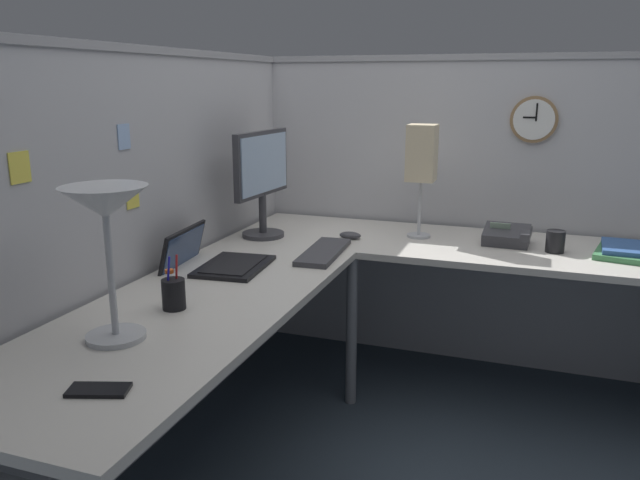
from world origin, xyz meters
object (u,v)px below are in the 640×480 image
at_px(office_phone, 508,236).
at_px(keyboard, 324,252).
at_px(wall_clock, 534,119).
at_px(laptop, 211,261).
at_px(monitor, 262,176).
at_px(pen_cup, 174,293).
at_px(computer_mouse, 350,235).
at_px(cell_phone, 99,390).
at_px(book_stack, 624,251).
at_px(desk_lamp_dome, 106,215).
at_px(coffee_mug, 555,241).
at_px(desk_lamp_paper, 422,156).

bearing_deg(office_phone, keyboard, 121.30).
bearing_deg(wall_clock, laptop, 132.78).
relative_size(monitor, pen_cup, 2.78).
bearing_deg(computer_mouse, cell_phone, 175.55).
height_order(laptop, pen_cup, pen_cup).
relative_size(book_stack, wall_clock, 1.43).
bearing_deg(office_phone, computer_mouse, 101.52).
bearing_deg(cell_phone, desk_lamp_dome, 11.42).
relative_size(keyboard, office_phone, 2.02).
bearing_deg(book_stack, monitor, 97.33).
bearing_deg(desk_lamp_dome, coffee_mug, -39.92).
relative_size(computer_mouse, office_phone, 0.49).
distance_m(laptop, coffee_mug, 1.47).
relative_size(keyboard, cell_phone, 2.99).
xyz_separation_m(desk_lamp_paper, coffee_mug, (-0.08, -0.61, -0.34)).
distance_m(desk_lamp_dome, pen_cup, 0.41).
distance_m(pen_cup, office_phone, 1.57).
height_order(office_phone, book_stack, office_phone).
bearing_deg(keyboard, monitor, 57.50).
distance_m(cell_phone, wall_clock, 2.34).
height_order(monitor, laptop, monitor).
distance_m(desk_lamp_dome, office_phone, 1.83).
xyz_separation_m(office_phone, wall_clock, (0.31, -0.06, 0.51)).
bearing_deg(monitor, cell_phone, -169.86).
xyz_separation_m(computer_mouse, wall_clock, (0.45, -0.77, 0.53)).
xyz_separation_m(monitor, book_stack, (0.20, -1.59, -0.27)).
xyz_separation_m(monitor, coffee_mug, (0.16, -1.31, -0.25)).
bearing_deg(desk_lamp_paper, cell_phone, 166.65).
xyz_separation_m(keyboard, office_phone, (0.45, -0.73, 0.03)).
height_order(desk_lamp_paper, coffee_mug, desk_lamp_paper).
bearing_deg(cell_phone, desk_lamp_paper, -31.97).
relative_size(laptop, coffee_mug, 4.27).
bearing_deg(book_stack, cell_phone, 143.14).
bearing_deg(wall_clock, coffee_mug, -160.38).
xyz_separation_m(office_phone, desk_lamp_paper, (0.00, 0.41, 0.35)).
height_order(computer_mouse, wall_clock, wall_clock).
height_order(desk_lamp_paper, wall_clock, wall_clock).
bearing_deg(book_stack, laptop, 114.95).
bearing_deg(pen_cup, book_stack, -50.42).
bearing_deg(office_phone, wall_clock, -11.72).
distance_m(monitor, office_phone, 1.17).
xyz_separation_m(keyboard, pen_cup, (-0.79, 0.24, 0.04)).
xyz_separation_m(laptop, pen_cup, (-0.47, -0.12, 0.03)).
bearing_deg(computer_mouse, office_phone, -78.48).
distance_m(computer_mouse, book_stack, 1.19).
relative_size(cell_phone, office_phone, 0.68).
distance_m(computer_mouse, cell_phone, 1.65).
relative_size(laptop, computer_mouse, 3.94).
height_order(pen_cup, desk_lamp_paper, desk_lamp_paper).
bearing_deg(coffee_mug, cell_phone, 148.85).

